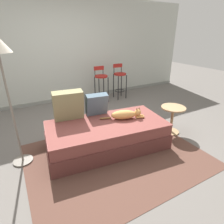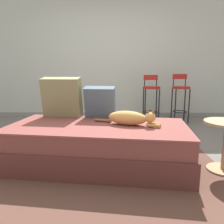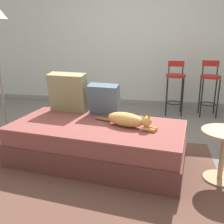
{
  "view_description": "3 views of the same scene",
  "coord_description": "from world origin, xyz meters",
  "px_view_note": "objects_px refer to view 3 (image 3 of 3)",
  "views": [
    {
      "loc": [
        -1.22,
        -2.77,
        1.79
      ],
      "look_at": [
        0.15,
        -0.3,
        0.56
      ],
      "focal_mm": 30.0,
      "sensor_mm": 36.0,
      "label": 1
    },
    {
      "loc": [
        0.18,
        -2.66,
        1.0
      ],
      "look_at": [
        0.15,
        -0.3,
        0.56
      ],
      "focal_mm": 35.0,
      "sensor_mm": 36.0,
      "label": 2
    },
    {
      "loc": [
        0.68,
        -3.03,
        1.4
      ],
      "look_at": [
        0.15,
        -0.3,
        0.56
      ],
      "focal_mm": 42.0,
      "sensor_mm": 36.0,
      "label": 3
    }
  ],
  "objects_px": {
    "couch": "(97,142)",
    "throw_pillow_middle": "(104,99)",
    "throw_pillow_corner": "(68,92)",
    "bar_stool_near_window": "(175,83)",
    "side_table": "(223,148)",
    "cat": "(128,120)",
    "bar_stool_by_doorway": "(210,84)"
  },
  "relations": [
    {
      "from": "couch",
      "to": "bar_stool_by_doorway",
      "type": "distance_m",
      "value": 2.56
    },
    {
      "from": "throw_pillow_middle",
      "to": "side_table",
      "type": "distance_m",
      "value": 1.43
    },
    {
      "from": "couch",
      "to": "bar_stool_by_doorway",
      "type": "xyz_separation_m",
      "value": [
        1.48,
        2.06,
        0.35
      ]
    },
    {
      "from": "throw_pillow_middle",
      "to": "side_table",
      "type": "bearing_deg",
      "value": -22.1
    },
    {
      "from": "couch",
      "to": "throw_pillow_corner",
      "type": "relative_size",
      "value": 4.02
    },
    {
      "from": "throw_pillow_corner",
      "to": "side_table",
      "type": "xyz_separation_m",
      "value": [
        1.77,
        -0.58,
        -0.35
      ]
    },
    {
      "from": "couch",
      "to": "bar_stool_near_window",
      "type": "height_order",
      "value": "bar_stool_near_window"
    },
    {
      "from": "couch",
      "to": "side_table",
      "type": "xyz_separation_m",
      "value": [
        1.29,
        -0.16,
        0.11
      ]
    },
    {
      "from": "bar_stool_near_window",
      "to": "side_table",
      "type": "bearing_deg",
      "value": -79.97
    },
    {
      "from": "bar_stool_by_doorway",
      "to": "side_table",
      "type": "xyz_separation_m",
      "value": [
        -0.19,
        -2.21,
        -0.24
      ]
    },
    {
      "from": "couch",
      "to": "side_table",
      "type": "height_order",
      "value": "side_table"
    },
    {
      "from": "bar_stool_near_window",
      "to": "couch",
      "type": "bearing_deg",
      "value": -113.64
    },
    {
      "from": "throw_pillow_middle",
      "to": "bar_stool_by_doorway",
      "type": "height_order",
      "value": "bar_stool_by_doorway"
    },
    {
      "from": "cat",
      "to": "throw_pillow_corner",
      "type": "bearing_deg",
      "value": 151.96
    },
    {
      "from": "throw_pillow_middle",
      "to": "cat",
      "type": "xyz_separation_m",
      "value": [
        0.35,
        -0.38,
        -0.12
      ]
    },
    {
      "from": "side_table",
      "to": "bar_stool_near_window",
      "type": "bearing_deg",
      "value": 100.03
    },
    {
      "from": "bar_stool_near_window",
      "to": "bar_stool_by_doorway",
      "type": "relative_size",
      "value": 0.98
    },
    {
      "from": "bar_stool_by_doorway",
      "to": "throw_pillow_corner",
      "type": "bearing_deg",
      "value": -140.2
    },
    {
      "from": "couch",
      "to": "bar_stool_by_doorway",
      "type": "relative_size",
      "value": 2.1
    },
    {
      "from": "throw_pillow_corner",
      "to": "side_table",
      "type": "bearing_deg",
      "value": -18.25
    },
    {
      "from": "couch",
      "to": "bar_stool_near_window",
      "type": "xyz_separation_m",
      "value": [
        0.9,
        2.06,
        0.34
      ]
    },
    {
      "from": "couch",
      "to": "cat",
      "type": "relative_size",
      "value": 2.82
    },
    {
      "from": "throw_pillow_corner",
      "to": "bar_stool_by_doorway",
      "type": "xyz_separation_m",
      "value": [
        1.96,
        1.63,
        -0.12
      ]
    },
    {
      "from": "throw_pillow_corner",
      "to": "bar_stool_near_window",
      "type": "distance_m",
      "value": 2.14
    },
    {
      "from": "bar_stool_near_window",
      "to": "side_table",
      "type": "height_order",
      "value": "bar_stool_near_window"
    },
    {
      "from": "throw_pillow_corner",
      "to": "side_table",
      "type": "height_order",
      "value": "throw_pillow_corner"
    },
    {
      "from": "throw_pillow_corner",
      "to": "throw_pillow_middle",
      "type": "bearing_deg",
      "value": -6.84
    },
    {
      "from": "side_table",
      "to": "throw_pillow_corner",
      "type": "bearing_deg",
      "value": 161.75
    },
    {
      "from": "bar_stool_near_window",
      "to": "side_table",
      "type": "relative_size",
      "value": 1.81
    },
    {
      "from": "bar_stool_near_window",
      "to": "side_table",
      "type": "xyz_separation_m",
      "value": [
        0.39,
        -2.21,
        -0.23
      ]
    },
    {
      "from": "bar_stool_near_window",
      "to": "throw_pillow_middle",
      "type": "bearing_deg",
      "value": -118.2
    },
    {
      "from": "couch",
      "to": "throw_pillow_middle",
      "type": "distance_m",
      "value": 0.55
    }
  ]
}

